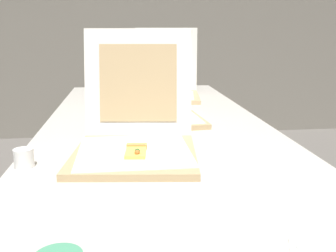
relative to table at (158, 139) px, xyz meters
name	(u,v)px	position (x,y,z in m)	size (l,w,h in m)	color
wall_back	(135,13)	(0.00, 2.62, 0.61)	(10.00, 0.10, 2.60)	gray
table	(158,139)	(0.00, 0.00, 0.00)	(0.97, 2.45, 0.73)	beige
pizza_box_front	(135,137)	(-0.10, -0.31, 0.10)	(0.43, 0.50, 0.40)	tan
pizza_box_middle	(155,107)	(0.00, 0.17, 0.10)	(0.42, 0.43, 0.40)	tan
pizza_box_back	(166,88)	(0.12, 0.75, 0.10)	(0.43, 0.46, 0.41)	tan
cup_white_near_left	(24,158)	(-0.44, -0.40, 0.07)	(0.06, 0.06, 0.06)	white
cup_white_far	(101,106)	(-0.25, 0.39, 0.07)	(0.06, 0.06, 0.06)	white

